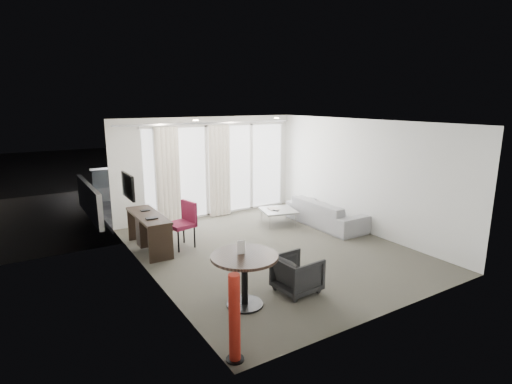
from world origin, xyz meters
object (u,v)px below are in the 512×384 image
red_lamp (235,318)px  sofa (326,213)px  tub_armchair (297,274)px  round_table (245,281)px  rattan_chair_b (234,181)px  desk_chair (181,225)px  desk (149,232)px  rattan_chair_a (208,185)px  coffee_table (278,217)px

red_lamp → sofa: (4.43, 3.45, -0.23)m
red_lamp → tub_armchair: 1.99m
round_table → rattan_chair_b: size_ratio=1.30×
tub_armchair → red_lamp: bearing=117.0°
desk_chair → round_table: desk_chair is taller
tub_armchair → rattan_chair_b: bearing=-24.5°
desk → sofa: desk is taller
desk → round_table: 3.07m
desk_chair → sofa: desk_chair is taller
desk → tub_armchair: desk is taller
tub_armchair → rattan_chair_b: 7.33m
red_lamp → sofa: 5.61m
desk → round_table: size_ratio=1.59×
rattan_chair_a → rattan_chair_b: (1.12, 0.39, -0.05)m
coffee_table → tub_armchair: bearing=-120.0°
coffee_table → rattan_chair_b: 3.81m
desk → rattan_chair_a: 4.46m
desk_chair → rattan_chair_b: bearing=37.0°
desk → rattan_chair_a: size_ratio=1.83×
red_lamp → sofa: bearing=37.9°
red_lamp → tub_armchair: bearing=30.9°
desk → red_lamp: red_lamp is taller
desk → tub_armchair: size_ratio=2.42×
desk_chair → coffee_table: (2.66, 0.29, -0.30)m
tub_armchair → round_table: bearing=82.9°
rattan_chair_a → desk_chair: bearing=-130.7°
sofa → desk_chair: bearing=83.5°
desk → sofa: bearing=-8.8°
desk_chair → sofa: size_ratio=0.44×
round_table → rattan_chair_b: round_table is taller
rattan_chair_b → tub_armchair: bearing=-115.6°
tub_armchair → rattan_chair_a: bearing=-16.6°
red_lamp → tub_armchair: (1.69, 1.01, -0.25)m
round_table → rattan_chair_a: (2.40, 6.42, 0.03)m
round_table → sofa: (3.68, 2.38, -0.08)m
coffee_table → rattan_chair_a: size_ratio=0.93×
sofa → rattan_chair_a: size_ratio=2.50×
desk → coffee_table: desk is taller
rattan_chair_b → red_lamp: bearing=-123.5°
desk → red_lamp: bearing=-93.3°
desk → round_table: round_table is taller
tub_armchair → rattan_chair_b: (2.57, 6.86, 0.09)m
coffee_table → rattan_chair_b: (0.77, 3.73, 0.20)m
desk → tub_armchair: 3.41m
desk_chair → rattan_chair_b: 5.28m
sofa → rattan_chair_a: rattan_chair_a is taller
red_lamp → rattan_chair_a: bearing=67.2°
desk_chair → round_table: 2.80m
desk → sofa: 4.24m
round_table → rattan_chair_b: bearing=62.7°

